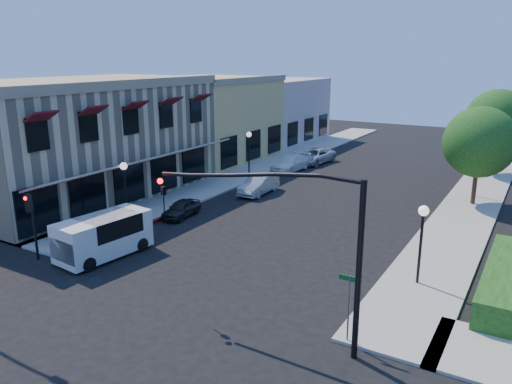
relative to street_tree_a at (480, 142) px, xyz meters
The scene contains 22 objects.
ground 24.06m from the street_tree_a, 111.80° to the right, with size 120.00×120.00×0.00m, color black.
sidewalk_left 18.71m from the street_tree_a, 164.10° to the left, with size 3.50×50.00×0.12m, color gray.
sidewalk_right 6.49m from the street_tree_a, 90.57° to the left, with size 3.50×50.00×0.12m, color gray.
curb_red_strip 21.45m from the street_tree_a, 138.28° to the right, with size 0.25×10.00×0.06m, color maroon.
corner_brick_building 26.63m from the street_tree_a, 155.60° to the right, with size 11.77×18.20×8.10m.
yellow_stucco_building 24.63m from the street_tree_a, behind, with size 10.00×12.00×7.60m, color tan.
pink_stucco_building 29.10m from the street_tree_a, 146.64° to the left, with size 10.00×12.00×7.00m, color #BC938E.
hedge 13.96m from the street_tree_a, 77.42° to the right, with size 1.40×8.00×1.10m, color #173F12.
street_tree_a is the anchor object (origin of this frame).
street_tree_b 10.01m from the street_tree_a, 90.00° to the left, with size 4.94×4.94×7.02m.
signal_mast_arm 20.71m from the street_tree_a, 98.17° to the right, with size 8.01×0.39×6.00m.
secondary_signal 26.64m from the street_tree_a, 129.21° to the right, with size 0.28×0.42×3.32m.
street_name_sign 20.00m from the street_tree_a, 93.76° to the right, with size 0.80×0.06×2.50m.
lamppost_left_near 22.30m from the street_tree_a, 141.02° to the right, with size 0.44×0.44×3.57m.
lamppost_left_far 17.36m from the street_tree_a, behind, with size 0.44×0.44×3.57m.
lamppost_right_near 14.08m from the street_tree_a, 91.23° to the right, with size 0.44×0.44×3.57m.
lamppost_right_far 2.49m from the street_tree_a, 98.53° to the left, with size 0.44×0.44×3.57m.
white_van 23.67m from the street_tree_a, 127.54° to the right, with size 2.47×4.77×2.03m.
parked_car_a 19.40m from the street_tree_a, 141.95° to the right, with size 1.24×3.09×1.05m, color black.
parked_car_b 14.84m from the street_tree_a, 160.70° to the right, with size 1.39×3.98×1.31m, color #B7B8BC.
parked_car_c 15.70m from the street_tree_a, 168.69° to the left, with size 1.87×4.59×1.33m, color white.
parked_car_d 16.44m from the street_tree_a, 154.50° to the left, with size 2.22×4.81×1.34m, color silver.
Camera 1 is at (12.52, -12.46, 9.54)m, focal length 35.00 mm.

